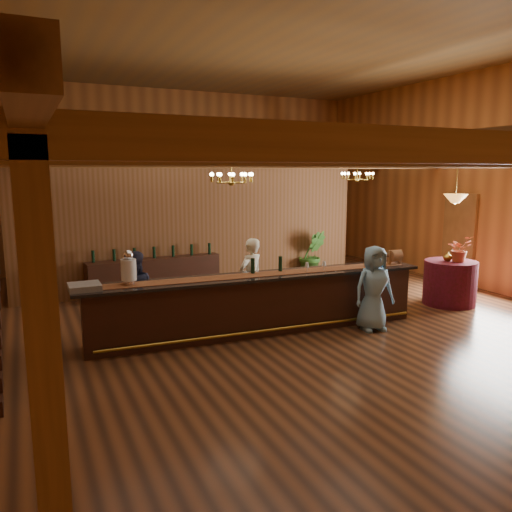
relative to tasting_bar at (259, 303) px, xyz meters
name	(u,v)px	position (x,y,z in m)	size (l,w,h in m)	color
floor	(279,321)	(0.67, 0.48, -0.56)	(14.00, 14.00, 0.00)	brown
ceiling	(281,34)	(0.67, 0.48, 4.94)	(14.00, 14.00, 0.00)	brown
wall_back	(178,179)	(0.67, 7.48, 2.19)	(12.00, 0.10, 5.50)	#BA7335
wall_right	(497,181)	(6.67, 0.48, 2.19)	(0.10, 14.00, 5.50)	#BA7335
beam_grid	(268,159)	(0.67, 0.98, 2.68)	(11.90, 13.90, 0.39)	#9B6635
support_posts	(292,246)	(0.67, -0.02, 1.04)	(9.20, 10.20, 3.20)	#9B6635
partition_wall	(199,228)	(0.17, 3.98, 0.99)	(9.00, 0.18, 3.10)	brown
window_right_back	(460,226)	(6.62, 1.48, 0.99)	(0.12, 1.05, 1.75)	white
backroom_boxes	(184,255)	(0.38, 5.98, -0.03)	(4.10, 0.60, 1.10)	#321810
tasting_bar	(259,303)	(0.00, 0.00, 0.00)	(6.64, 1.23, 1.11)	#321810
beverage_dispenser	(129,268)	(-2.34, 0.19, 0.83)	(0.26, 0.26, 0.60)	silver
glass_rack_tray	(85,287)	(-3.07, 0.13, 0.59)	(0.50, 0.50, 0.10)	gray
raffle_drum	(395,256)	(2.99, -0.23, 0.72)	(0.34, 0.24, 0.30)	#A05731
bar_bottle_0	(253,266)	(-0.07, 0.13, 0.69)	(0.07, 0.07, 0.30)	black
bar_bottle_1	(280,264)	(0.50, 0.10, 0.69)	(0.07, 0.07, 0.30)	black
backbar_shelf	(155,276)	(-1.07, 3.70, -0.10)	(3.25, 0.51, 0.91)	#321810
round_table	(450,283)	(4.79, -0.03, -0.06)	(1.16, 1.16, 1.00)	maroon
chandelier_left	(231,177)	(-0.36, 0.43, 2.33)	(0.80, 0.80, 0.47)	#B09132
chandelier_right	(357,176)	(3.79, 2.23, 2.32)	(0.80, 0.80, 0.47)	#B09132
pendant_lamp	(456,199)	(4.79, -0.03, 1.84)	(0.52, 0.52, 0.90)	#B09132
bartender	(251,279)	(0.22, 0.85, 0.28)	(0.61, 0.40, 1.67)	white
staff_second	(134,294)	(-2.17, 0.71, 0.24)	(0.77, 0.60, 1.59)	#202236
guest	(374,288)	(2.03, -0.80, 0.25)	(0.79, 0.52, 1.63)	#7DB7E0
floor_plant	(312,255)	(3.39, 3.65, 0.13)	(0.75, 0.61, 1.37)	#2C631F
table_flowers	(460,249)	(4.86, -0.17, 0.74)	(0.53, 0.46, 0.59)	#AE4626
table_vase	(448,254)	(4.72, 0.02, 0.61)	(0.17, 0.17, 0.33)	#B09132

